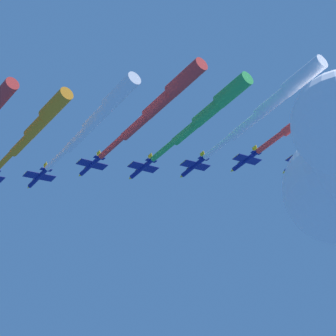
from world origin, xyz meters
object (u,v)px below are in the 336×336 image
Objects in this scene: jet_port_inner at (37,126)px; jet_starboard_outer at (324,101)px; jet_starboard_mid at (208,112)px; jet_port_outer at (273,102)px; jet_starboard_inner at (98,116)px; jet_port_mid at (160,103)px.

jet_port_inner is 67.38m from jet_starboard_outer.
jet_starboard_mid is 27.16m from jet_starboard_outer.
jet_port_outer is (41.74, 36.40, 1.58)m from jet_port_inner.
jet_port_inner is at bearing -136.75° from jet_starboard_outer.
jet_port_outer is at bearing 34.53° from jet_starboard_mid.
jet_starboard_inner is 0.97× the size of jet_port_mid.
jet_port_outer is 12.22m from jet_starboard_outer.
jet_port_mid is at bearing -133.46° from jet_starboard_outer.
jet_starboard_mid is 15.34m from jet_port_outer.
jet_starboard_outer is (19.92, 18.41, 1.35)m from jet_starboard_mid.
jet_port_inner is 0.87× the size of jet_port_outer.
jet_port_inner is 15.00m from jet_starboard_inner.
jet_port_inner is 0.88× the size of jet_port_mid.
jet_port_outer reaches higher than jet_starboard_inner.
jet_port_mid is 26.31m from jet_port_outer.
jet_port_inner is at bearing -145.48° from jet_starboard_inner.
jet_starboard_mid is 0.90× the size of jet_port_outer.
jet_starboard_mid is at bearing 48.92° from jet_starboard_inner.
jet_port_mid reaches higher than jet_starboard_inner.
jet_port_inner is 0.93× the size of jet_starboard_outer.
jet_port_outer reaches higher than jet_port_inner.
jet_port_inner is at bearing -136.41° from jet_starboard_mid.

